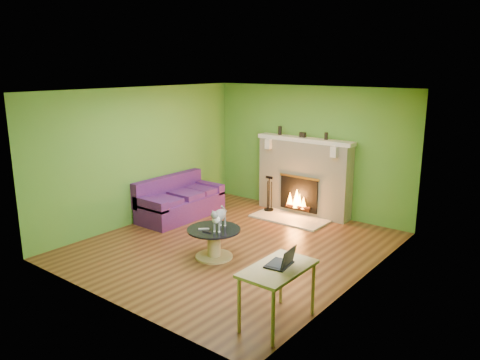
# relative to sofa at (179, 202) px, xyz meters

# --- Properties ---
(floor) EXTENTS (5.00, 5.00, 0.00)m
(floor) POSITION_rel_sofa_xyz_m (1.86, -0.57, -0.31)
(floor) COLOR #512917
(floor) RESTS_ON ground
(ceiling) EXTENTS (5.00, 5.00, 0.00)m
(ceiling) POSITION_rel_sofa_xyz_m (1.86, -0.57, 2.29)
(ceiling) COLOR white
(ceiling) RESTS_ON wall_back
(wall_back) EXTENTS (5.00, 0.00, 5.00)m
(wall_back) POSITION_rel_sofa_xyz_m (1.86, 1.93, 0.99)
(wall_back) COLOR #539230
(wall_back) RESTS_ON floor
(wall_front) EXTENTS (5.00, 0.00, 5.00)m
(wall_front) POSITION_rel_sofa_xyz_m (1.86, -3.07, 0.99)
(wall_front) COLOR #539230
(wall_front) RESTS_ON floor
(wall_left) EXTENTS (0.00, 5.00, 5.00)m
(wall_left) POSITION_rel_sofa_xyz_m (-0.39, -0.57, 0.99)
(wall_left) COLOR #539230
(wall_left) RESTS_ON floor
(wall_right) EXTENTS (0.00, 5.00, 5.00)m
(wall_right) POSITION_rel_sofa_xyz_m (4.11, -0.57, 0.99)
(wall_right) COLOR #539230
(wall_right) RESTS_ON floor
(window_frame) EXTENTS (0.00, 1.20, 1.20)m
(window_frame) POSITION_rel_sofa_xyz_m (4.10, -1.47, 1.24)
(window_frame) COLOR silver
(window_frame) RESTS_ON wall_right
(window_pane) EXTENTS (0.00, 1.06, 1.06)m
(window_pane) POSITION_rel_sofa_xyz_m (4.09, -1.47, 1.24)
(window_pane) COLOR white
(window_pane) RESTS_ON wall_right
(fireplace) EXTENTS (2.10, 0.46, 1.58)m
(fireplace) POSITION_rel_sofa_xyz_m (1.86, 1.74, 0.46)
(fireplace) COLOR beige
(fireplace) RESTS_ON floor
(hearth) EXTENTS (1.50, 0.75, 0.03)m
(hearth) POSITION_rel_sofa_xyz_m (1.86, 1.23, -0.30)
(hearth) COLOR beige
(hearth) RESTS_ON floor
(mantel) EXTENTS (2.10, 0.28, 0.08)m
(mantel) POSITION_rel_sofa_xyz_m (1.86, 1.72, 1.23)
(mantel) COLOR beige
(mantel) RESTS_ON fireplace
(sofa) EXTENTS (0.85, 1.79, 0.80)m
(sofa) POSITION_rel_sofa_xyz_m (0.00, 0.00, 0.00)
(sofa) COLOR #441759
(sofa) RESTS_ON floor
(coffee_table) EXTENTS (0.85, 0.85, 0.48)m
(coffee_table) POSITION_rel_sofa_xyz_m (1.93, -1.15, -0.03)
(coffee_table) COLOR tan
(coffee_table) RESTS_ON floor
(desk) EXTENTS (0.56, 0.97, 0.72)m
(desk) POSITION_rel_sofa_xyz_m (3.81, -2.17, 0.32)
(desk) COLOR tan
(desk) RESTS_ON floor
(cat) EXTENTS (0.43, 0.64, 0.37)m
(cat) POSITION_rel_sofa_xyz_m (2.01, -1.10, 0.36)
(cat) COLOR slate
(cat) RESTS_ON coffee_table
(remote_silver) EXTENTS (0.16, 0.14, 0.02)m
(remote_silver) POSITION_rel_sofa_xyz_m (1.83, -1.27, 0.18)
(remote_silver) COLOR gray
(remote_silver) RESTS_ON coffee_table
(remote_black) EXTENTS (0.16, 0.05, 0.02)m
(remote_black) POSITION_rel_sofa_xyz_m (1.95, -1.33, 0.18)
(remote_black) COLOR black
(remote_black) RESTS_ON coffee_table
(laptop) EXTENTS (0.33, 0.37, 0.25)m
(laptop) POSITION_rel_sofa_xyz_m (3.79, -2.12, 0.53)
(laptop) COLOR black
(laptop) RESTS_ON desk
(fire_tools) EXTENTS (0.20, 0.20, 0.74)m
(fire_tools) POSITION_rel_sofa_xyz_m (1.25, 1.38, 0.09)
(fire_tools) COLOR black
(fire_tools) RESTS_ON hearth
(mantel_vase_left) EXTENTS (0.08, 0.08, 0.18)m
(mantel_vase_left) POSITION_rel_sofa_xyz_m (1.25, 1.75, 1.36)
(mantel_vase_left) COLOR black
(mantel_vase_left) RESTS_ON mantel
(mantel_vase_right) EXTENTS (0.07, 0.07, 0.14)m
(mantel_vase_right) POSITION_rel_sofa_xyz_m (2.32, 1.75, 1.34)
(mantel_vase_right) COLOR black
(mantel_vase_right) RESTS_ON mantel
(mantel_box) EXTENTS (0.12, 0.08, 0.10)m
(mantel_box) POSITION_rel_sofa_xyz_m (1.80, 1.75, 1.32)
(mantel_box) COLOR black
(mantel_box) RESTS_ON mantel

